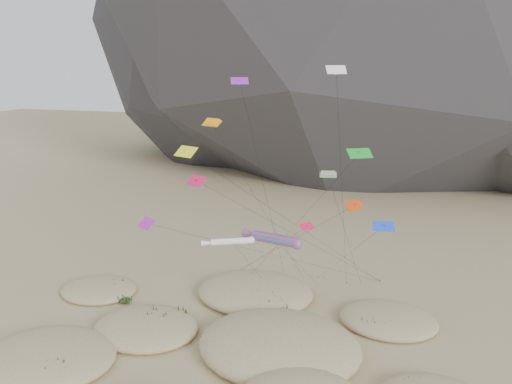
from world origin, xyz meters
TOP-DOWN VIEW (x-y plane):
  - ground at (0.00, 0.00)m, footprint 500.00×500.00m
  - dunes at (-1.03, 4.41)m, footprint 54.03×37.74m
  - dune_grass at (0.32, 4.14)m, footprint 42.62×28.65m
  - kite_stakes at (1.20, 24.10)m, footprint 21.02×7.10m
  - rainbow_tube_kite at (1.42, 10.07)m, footprint 8.24×14.95m
  - white_tube_kite at (-3.16, 8.14)m, footprint 5.97×13.79m
  - orange_parafoil at (-7.20, 13.96)m, footprint 10.93×11.68m
  - multi_parafoil at (7.14, 12.93)m, footprint 4.33×12.94m
  - delta_kites at (0.87, 10.29)m, footprint 29.44×21.80m

SIDE VIEW (x-z plane):
  - ground at x=0.00m, z-range 0.00..0.00m
  - kite_stakes at x=1.20m, z-range 0.00..0.30m
  - dunes at x=-1.03m, z-range -1.46..2.95m
  - dune_grass at x=0.32m, z-range 0.11..1.56m
  - white_tube_kite at x=-3.16m, z-range 5.13..16.60m
  - rainbow_tube_kite at x=1.42m, z-range 5.02..17.05m
  - multi_parafoil at x=7.14m, z-range 8.68..27.44m
  - delta_kites at x=0.87m, z-range 3.58..33.79m
  - orange_parafoil at x=-7.20m, z-range 11.26..35.34m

